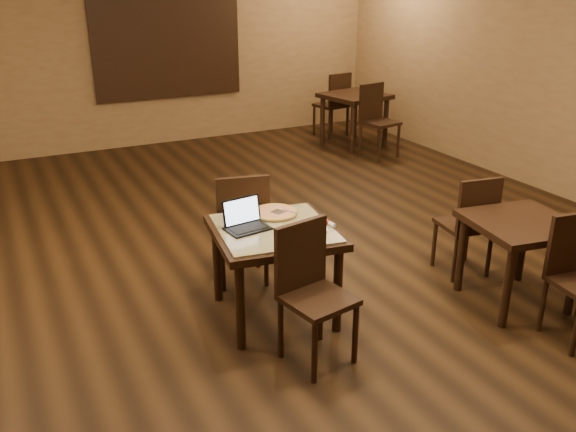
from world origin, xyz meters
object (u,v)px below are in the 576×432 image
laptop (245,220)px  pizza_pan (275,214)px  other_table_a (355,103)px  other_table_a_chair_far (335,101)px  chair_main_near (310,285)px  other_table_c (520,235)px  chair_main_far (242,223)px  tiled_table (274,240)px  other_table_c_chair_far (470,220)px  other_table_a_chair_near (376,116)px

laptop → pizza_pan: laptop is taller
other_table_a → other_table_a_chair_far: (0.02, 0.62, -0.08)m
chair_main_near → other_table_c: 1.89m
chair_main_far → tiled_table: bearing=104.9°
chair_main_far → other_table_c_chair_far: bearing=170.9°
other_table_a_chair_near → other_table_a: bearing=77.6°
other_table_a_chair_far → other_table_c: other_table_a_chair_far is taller
chair_main_far → pizza_pan: bearing=123.7°
chair_main_far → other_table_a_chair_near: bearing=-126.2°
other_table_a → other_table_a_chair_near: size_ratio=0.96×
laptop → other_table_a_chair_far: size_ratio=0.32×
pizza_pan → other_table_c_chair_far: bearing=-12.6°
laptop → other_table_c: laptop is taller
other_table_c_chair_far → other_table_a_chair_near: bearing=-103.6°
chair_main_far → other_table_c_chair_far: (1.87, -0.76, -0.04)m
other_table_a_chair_near → other_table_a_chair_far: (0.04, 1.25, 0.00)m
other_table_c_chair_far → tiled_table: bearing=4.1°
tiled_table → pizza_pan: 0.29m
chair_main_far → chair_main_near: bearing=103.2°
other_table_c → chair_main_far: bearing=153.8°
chair_main_near → pizza_pan: chair_main_near is taller
tiled_table → other_table_c_chair_far: size_ratio=1.09×
tiled_table → other_table_c: bearing=-12.7°
tiled_table → other_table_a: size_ratio=1.01×
chair_main_near → other_table_c: (1.88, -0.09, 0.04)m
other_table_a_chair_far → other_table_c: (-1.53, -5.48, 0.01)m
other_table_a_chair_near → other_table_a_chair_far: 1.25m
chair_main_near → tiled_table: bearing=77.4°
other_table_a_chair_far → other_table_c: size_ratio=1.20×
chair_main_near → laptop: (-0.18, 0.71, 0.25)m
tiled_table → other_table_a_chair_far: size_ratio=0.97×
other_table_a_chair_far → other_table_a_chair_near: bearing=77.6°
pizza_pan → other_table_a_chair_far: 5.60m
chair_main_near → other_table_a_chair_far: (3.41, 5.39, 0.04)m
other_table_a_chair_near → other_table_c_chair_far: bearing=-123.1°
other_table_a → other_table_c_chair_far: 4.56m
other_table_a_chair_far → other_table_c_chair_far: 5.16m
chair_main_far → other_table_a: chair_main_far is taller
pizza_pan → other_table_a_chair_near: size_ratio=0.32×
chair_main_far → pizza_pan: 0.44m
other_table_c → other_table_c_chair_far: 0.56m
chair_main_near → pizza_pan: 0.89m
chair_main_near → chair_main_far: size_ratio=0.97×
pizza_pan → other_table_a_chair_near: bearing=45.4°
other_table_a → other_table_a_chair_near: bearing=-102.4°
tiled_table → other_table_a_chair_near: (3.36, 3.53, -0.06)m
laptop → other_table_a: 5.41m
tiled_table → chair_main_far: size_ratio=1.01×
other_table_a_chair_far → other_table_c_chair_far: size_ratio=1.12×
chair_main_near → pizza_pan: size_ratio=2.92×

